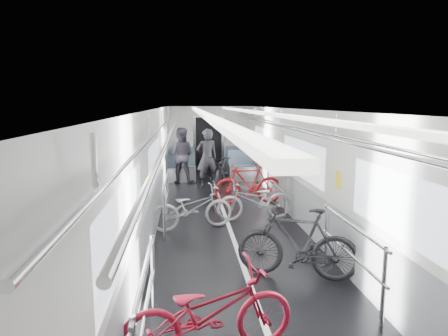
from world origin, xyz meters
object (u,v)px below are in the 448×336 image
object	(u,v)px
person_seated	(181,155)
bike_right_mid	(255,200)
bike_aisle	(221,171)
person_standing	(207,158)
bike_left_far	(192,208)
bike_right_far	(249,183)
bike_right_near	(297,243)
bike_left_near	(209,312)

from	to	relation	value
person_seated	bike_right_mid	bearing A→B (deg)	122.46
bike_aisle	person_standing	bearing A→B (deg)	178.58
bike_left_far	bike_right_far	world-z (taller)	bike_right_far
bike_aisle	person_standing	distance (m)	0.58
bike_left_far	person_standing	world-z (taller)	person_standing
bike_aisle	person_seated	world-z (taller)	person_seated
bike_left_far	bike_right_mid	xyz separation A→B (m)	(1.37, 0.50, -0.00)
bike_aisle	person_seated	distance (m)	1.52
person_standing	person_seated	distance (m)	1.08
bike_right_near	bike_aisle	bearing A→B (deg)	-155.42
bike_right_near	person_seated	world-z (taller)	person_seated
bike_right_near	bike_right_far	world-z (taller)	bike_right_near
bike_right_far	person_standing	xyz separation A→B (m)	(-0.93, 2.14, 0.36)
bike_left_far	person_seated	xyz separation A→B (m)	(-0.26, 4.76, 0.44)
bike_right_near	bike_left_far	bearing A→B (deg)	-129.02
bike_right_mid	person_seated	size ratio (longest dim) A/B	0.94
bike_aisle	bike_right_far	bearing A→B (deg)	-64.27
bike_left_far	bike_aisle	size ratio (longest dim) A/B	0.88
bike_right_mid	bike_left_far	bearing A→B (deg)	-76.68
bike_aisle	bike_right_mid	bearing A→B (deg)	-71.24
bike_right_mid	bike_right_far	world-z (taller)	bike_right_far
bike_right_mid	bike_aisle	distance (m)	3.44
bike_right_near	bike_left_near	bearing A→B (deg)	-19.25
bike_right_mid	bike_aisle	world-z (taller)	bike_aisle
bike_right_near	bike_right_far	xyz separation A→B (m)	(-0.02, 4.32, -0.00)
bike_right_mid	bike_right_far	xyz separation A→B (m)	(0.09, 1.38, 0.09)
bike_right_mid	person_standing	bearing A→B (deg)	-173.40
bike_left_far	bike_right_near	distance (m)	2.85
bike_left_far	person_standing	bearing A→B (deg)	-21.30
bike_left_far	bike_right_mid	size ratio (longest dim) A/B	1.01
bike_left_far	bike_aisle	world-z (taller)	bike_aisle
bike_left_far	person_seated	size ratio (longest dim) A/B	0.95
person_standing	bike_right_far	bearing A→B (deg)	97.16
bike_left_near	person_standing	xyz separation A→B (m)	(0.43, 8.15, 0.42)
bike_right_far	bike_aisle	size ratio (longest dim) A/B	0.92
bike_left_far	bike_aisle	distance (m)	4.03
bike_right_near	person_standing	world-z (taller)	person_standing
person_standing	bike_right_mid	bearing A→B (deg)	87.10
bike_left_near	bike_right_near	world-z (taller)	bike_right_near
bike_right_far	bike_aisle	bearing A→B (deg)	-169.84
bike_aisle	person_standing	xyz separation A→B (m)	(-0.43, 0.10, 0.38)
bike_right_near	bike_right_far	distance (m)	4.32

